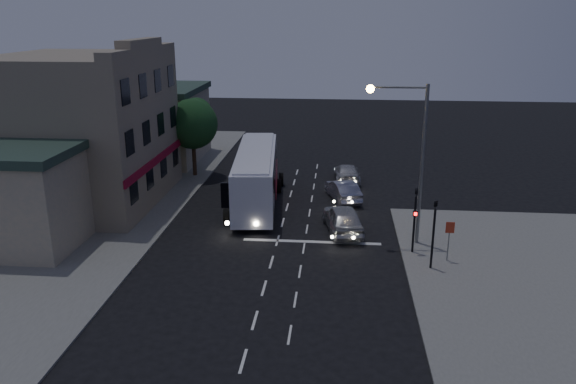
# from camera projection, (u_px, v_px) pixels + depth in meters

# --- Properties ---
(ground) EXTENTS (120.00, 120.00, 0.00)m
(ground) POSITION_uv_depth(u_px,v_px,m) (274.00, 254.00, 30.83)
(ground) COLOR black
(sidewalk_near) EXTENTS (12.00, 24.00, 0.12)m
(sidewalk_near) POSITION_uv_depth(u_px,v_px,m) (543.00, 299.00, 25.88)
(sidewalk_near) COLOR slate
(sidewalk_near) RESTS_ON ground
(sidewalk_far) EXTENTS (12.00, 50.00, 0.12)m
(sidewalk_far) POSITION_uv_depth(u_px,v_px,m) (104.00, 201.00, 39.54)
(sidewalk_far) COLOR slate
(sidewalk_far) RESTS_ON ground
(road_markings) EXTENTS (8.00, 30.55, 0.01)m
(road_markings) POSITION_uv_depth(u_px,v_px,m) (301.00, 233.00, 33.86)
(road_markings) COLOR silver
(road_markings) RESTS_ON ground
(tour_bus) EXTENTS (3.71, 12.47, 3.77)m
(tour_bus) POSITION_uv_depth(u_px,v_px,m) (256.00, 175.00, 38.71)
(tour_bus) COLOR white
(tour_bus) RESTS_ON ground
(car_suv) EXTENTS (2.81, 5.18, 1.67)m
(car_suv) POSITION_uv_depth(u_px,v_px,m) (343.00, 219.00, 33.86)
(car_suv) COLOR #BCBCBC
(car_suv) RESTS_ON ground
(car_sedan_a) EXTENTS (2.75, 4.66, 1.45)m
(car_sedan_a) POSITION_uv_depth(u_px,v_px,m) (343.00, 190.00, 39.68)
(car_sedan_a) COLOR #9C9DAD
(car_sedan_a) RESTS_ON ground
(car_sedan_b) EXTENTS (2.20, 4.76, 1.35)m
(car_sedan_b) POSITION_uv_depth(u_px,v_px,m) (347.00, 173.00, 44.20)
(car_sedan_b) COLOR silver
(car_sedan_b) RESTS_ON ground
(traffic_signal_main) EXTENTS (0.25, 0.35, 4.10)m
(traffic_signal_main) POSITION_uv_depth(u_px,v_px,m) (415.00, 213.00, 30.18)
(traffic_signal_main) COLOR black
(traffic_signal_main) RESTS_ON sidewalk_near
(traffic_signal_side) EXTENTS (0.18, 0.15, 4.10)m
(traffic_signal_side) POSITION_uv_depth(u_px,v_px,m) (434.00, 226.00, 28.24)
(traffic_signal_side) COLOR black
(traffic_signal_side) RESTS_ON sidewalk_near
(regulatory_sign) EXTENTS (0.45, 0.12, 2.20)m
(regulatory_sign) POSITION_uv_depth(u_px,v_px,m) (449.00, 235.00, 29.31)
(regulatory_sign) COLOR slate
(regulatory_sign) RESTS_ON sidewalk_near
(streetlight) EXTENTS (3.32, 0.44, 9.00)m
(streetlight) POSITION_uv_depth(u_px,v_px,m) (411.00, 146.00, 30.55)
(streetlight) COLOR slate
(streetlight) RESTS_ON sidewalk_near
(main_building) EXTENTS (10.12, 12.00, 11.00)m
(main_building) POSITION_uv_depth(u_px,v_px,m) (83.00, 129.00, 38.09)
(main_building) COLOR gray
(main_building) RESTS_ON sidewalk_far
(low_building_south) EXTENTS (7.40, 5.40, 5.70)m
(low_building_south) POSITION_uv_depth(u_px,v_px,m) (9.00, 198.00, 30.71)
(low_building_south) COLOR gray
(low_building_south) RESTS_ON sidewalk_far
(low_building_north) EXTENTS (9.40, 9.40, 6.50)m
(low_building_north) POSITION_uv_depth(u_px,v_px,m) (149.00, 123.00, 49.97)
(low_building_north) COLOR gray
(low_building_north) RESTS_ON sidewalk_far
(street_tree) EXTENTS (4.00, 4.00, 6.20)m
(street_tree) POSITION_uv_depth(u_px,v_px,m) (192.00, 122.00, 44.45)
(street_tree) COLOR black
(street_tree) RESTS_ON sidewalk_far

